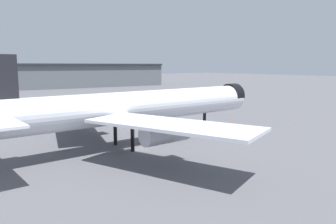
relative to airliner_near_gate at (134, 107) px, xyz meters
The scene contains 4 objects.
ground 8.07m from the airliner_near_gate, 101.49° to the right, with size 900.00×900.00×0.00m, color #56565B.
airliner_near_gate is the anchor object (origin of this frame).
baggage_cart_trailing 41.81m from the airliner_near_gate, 54.14° to the left, with size 2.87×2.85×1.82m.
traffic_cone_wingtip 40.64m from the airliner_near_gate, 14.26° to the left, with size 0.50×0.50×0.62m, color #F2600C.
Camera 1 is at (-31.92, -51.42, 15.81)m, focal length 34.78 mm.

